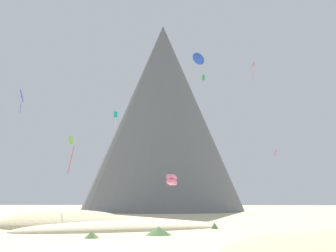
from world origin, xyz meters
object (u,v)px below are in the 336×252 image
Objects in this scene: kite_teal_mid at (116,116)px; rock_massif at (166,129)px; kite_lime_low at (70,141)px; bush_ridge_crest at (92,235)px; kite_pink_low at (172,180)px; kite_green_high at (203,78)px; bush_far_right at (159,231)px; kite_indigo_mid at (21,96)px; bush_low_patch at (215,226)px; kite_rainbow_high at (253,68)px; kite_blue_mid at (199,58)px; kite_magenta_low at (276,152)px.

rock_massif is at bearing 100.09° from kite_teal_mid.
kite_lime_low is at bearing -98.31° from rock_massif.
kite_pink_low reaches higher than bush_ridge_crest.
kite_teal_mid reaches higher than kite_lime_low.
kite_green_high is 0.38× the size of kite_teal_mid.
rock_massif is (-4.70, 83.96, 25.25)m from bush_far_right.
kite_indigo_mid is at bearing -107.60° from rock_massif.
bush_low_patch is 0.17× the size of kite_lime_low.
rock_massif is 66.91m from kite_indigo_mid.
bush_ridge_crest is 62.41m from kite_rainbow_high.
kite_magenta_low is (17.19, 27.91, -12.05)m from kite_blue_mid.
kite_teal_mid is (-33.72, -10.71, 6.35)m from kite_magenta_low.
kite_lime_low reaches higher than bush_far_right.
kite_indigo_mid is at bearing -165.91° from kite_magenta_low.
kite_rainbow_high is at bearing -172.56° from kite_magenta_low.
kite_indigo_mid reaches higher than kite_pink_low.
kite_lime_low is at bearing -154.87° from kite_magenta_low.
kite_rainbow_high is (23.84, 47.69, 32.44)m from bush_ridge_crest.
kite_green_high is at bearing 105.27° from kite_indigo_mid.
bush_far_right is 25.26m from kite_pink_low.
rock_massif is 49.80× the size of kite_magenta_low.
kite_green_high is at bearing -44.23° from kite_rainbow_high.
kite_pink_low is 20.53m from kite_blue_mid.
kite_lime_low is at bearing -31.76° from kite_rainbow_high.
bush_ridge_crest is at bearing -76.42° from kite_pink_low.
kite_lime_low is 47.71m from kite_magenta_low.
kite_lime_low is 4.23× the size of kite_green_high.
kite_teal_mid is at bearing -89.57° from kite_green_high.
kite_magenta_low is (46.91, 25.54, -6.96)m from kite_indigo_mid.
kite_rainbow_high is at bearing 33.15° from kite_blue_mid.
kite_green_high is at bearing 80.70° from bush_far_right.
kite_blue_mid is at bearing -9.33° from kite_rainbow_high.
bush_far_right is 1.79× the size of bush_ridge_crest.
kite_rainbow_high is (42.48, 23.76, 12.03)m from kite_indigo_mid.
kite_teal_mid reaches higher than bush_ridge_crest.
bush_ridge_crest is 0.43× the size of kite_teal_mid.
rock_massif reaches higher than kite_indigo_mid.
bush_low_patch is 0.24× the size of kite_indigo_mid.
bush_low_patch is 38.87m from kite_indigo_mid.
rock_massif reaches higher than kite_rainbow_high.
kite_rainbow_high reaches higher than bush_low_patch.
kite_green_high is 0.28× the size of kite_rainbow_high.
kite_magenta_low is 0.29× the size of kite_rainbow_high.
bush_far_right is 87.80m from rock_massif.
kite_blue_mid is 24.52m from kite_teal_mid.
kite_blue_mid is (-1.34, -19.78, -2.88)m from kite_green_high.
kite_lime_low is (-10.00, -68.47, -13.41)m from rock_massif.
bush_low_patch is 26.89m from kite_blue_mid.
kite_teal_mid is at bearing 103.06° from kite_blue_mid.
bush_ridge_crest is at bearing -63.76° from kite_teal_mid.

